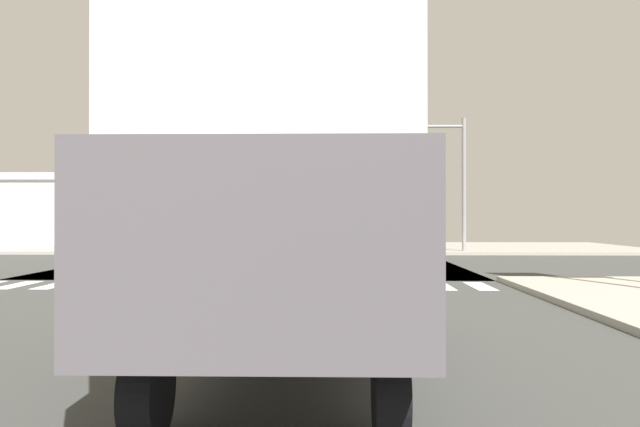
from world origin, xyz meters
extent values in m
cube|color=#3F403E|center=(0.00, 0.00, -0.03)|extent=(14.00, 90.00, 0.05)
cube|color=#3F403E|center=(0.00, 0.00, -0.03)|extent=(90.00, 12.00, 0.05)
cube|color=#A09B91|center=(13.00, 12.00, 0.07)|extent=(12.00, 12.00, 0.14)
cube|color=#9F9C98|center=(-13.00, 12.00, 0.07)|extent=(12.00, 12.00, 0.14)
cube|color=white|center=(-5.75, -7.30, 0.00)|extent=(0.50, 2.00, 0.01)
cube|color=white|center=(-4.75, -7.30, 0.00)|extent=(0.50, 2.00, 0.01)
cube|color=white|center=(-3.75, -7.30, 0.00)|extent=(0.50, 2.00, 0.01)
cube|color=white|center=(-2.75, -7.30, 0.00)|extent=(0.50, 2.00, 0.01)
cube|color=white|center=(-1.75, -7.30, 0.00)|extent=(0.50, 2.00, 0.01)
cube|color=white|center=(-0.75, -7.30, 0.00)|extent=(0.50, 2.00, 0.01)
cube|color=white|center=(0.25, -7.30, 0.00)|extent=(0.50, 2.00, 0.01)
cube|color=white|center=(1.25, -7.30, 0.00)|extent=(0.50, 2.00, 0.01)
cube|color=white|center=(2.25, -7.30, 0.00)|extent=(0.50, 2.00, 0.01)
cube|color=white|center=(3.25, -7.30, 0.00)|extent=(0.50, 2.00, 0.01)
cube|color=white|center=(4.25, -7.30, 0.00)|extent=(0.50, 2.00, 0.01)
cube|color=white|center=(5.25, -7.30, 0.00)|extent=(0.50, 2.00, 0.01)
cube|color=white|center=(6.25, -7.30, 0.00)|extent=(0.50, 2.00, 0.01)
cube|color=white|center=(-6.75, 7.30, 0.00)|extent=(0.50, 2.00, 0.01)
cube|color=white|center=(-5.75, 7.30, 0.00)|extent=(0.50, 2.00, 0.01)
cube|color=white|center=(-4.75, 7.30, 0.00)|extent=(0.50, 2.00, 0.01)
cube|color=white|center=(-3.75, 7.30, 0.00)|extent=(0.50, 2.00, 0.01)
cube|color=white|center=(-2.75, 7.30, 0.00)|extent=(0.50, 2.00, 0.01)
cube|color=white|center=(-1.75, 7.30, 0.00)|extent=(0.50, 2.00, 0.01)
cube|color=white|center=(-0.75, 7.30, 0.00)|extent=(0.50, 2.00, 0.01)
cube|color=white|center=(0.25, 7.30, 0.00)|extent=(0.50, 2.00, 0.01)
cube|color=white|center=(1.25, 7.30, 0.00)|extent=(0.50, 2.00, 0.01)
cube|color=white|center=(2.25, 7.30, 0.00)|extent=(0.50, 2.00, 0.01)
cube|color=white|center=(3.25, 7.30, 0.00)|extent=(0.50, 2.00, 0.01)
cube|color=white|center=(4.25, 7.30, 0.00)|extent=(0.50, 2.00, 0.01)
cube|color=white|center=(5.25, 7.30, 0.00)|extent=(0.50, 2.00, 0.01)
cube|color=white|center=(6.25, 7.30, 0.00)|extent=(0.50, 2.00, 0.01)
cylinder|color=gray|center=(8.77, 7.25, 3.28)|extent=(0.20, 0.20, 6.56)
cylinder|color=gray|center=(5.92, 7.25, 6.16)|extent=(5.70, 0.14, 0.14)
cube|color=#1E5123|center=(6.20, 7.25, 5.61)|extent=(0.32, 0.40, 1.00)
sphere|color=red|center=(6.20, 7.01, 5.92)|extent=(0.22, 0.22, 0.22)
sphere|color=black|center=(6.20, 7.01, 5.61)|extent=(0.22, 0.22, 0.22)
sphere|color=black|center=(6.20, 7.01, 5.30)|extent=(0.22, 0.22, 0.22)
cube|color=#1E5123|center=(3.75, 7.25, 5.61)|extent=(0.32, 0.40, 1.00)
sphere|color=red|center=(3.75, 7.01, 5.92)|extent=(0.22, 0.22, 0.22)
sphere|color=black|center=(3.75, 7.01, 5.61)|extent=(0.22, 0.22, 0.22)
sphere|color=black|center=(3.75, 7.01, 5.30)|extent=(0.22, 0.22, 0.22)
cylinder|color=gray|center=(7.97, 20.53, 3.71)|extent=(0.16, 0.16, 7.42)
cylinder|color=gray|center=(7.27, 20.53, 7.32)|extent=(1.40, 0.10, 0.10)
ellipsoid|color=silver|center=(6.57, 20.53, 7.27)|extent=(0.60, 0.32, 0.20)
cube|color=silver|center=(-18.46, 15.78, 1.94)|extent=(15.85, 8.21, 3.88)
cube|color=silver|center=(-18.46, 15.78, 4.08)|extent=(16.15, 8.51, 0.40)
cube|color=black|center=(-9.04, 12.67, 0.90)|extent=(0.24, 2.20, 1.80)
cylinder|color=black|center=(-4.22, 33.69, 0.37)|extent=(0.26, 0.74, 0.74)
cylinder|color=black|center=(-5.78, 33.69, 0.37)|extent=(0.26, 0.74, 0.74)
cylinder|color=black|center=(-4.22, 36.82, 0.37)|extent=(0.26, 0.74, 0.74)
cylinder|color=black|center=(-5.78, 36.82, 0.37)|extent=(0.26, 0.74, 0.74)
cube|color=navy|center=(-5.00, 35.25, 1.18)|extent=(1.96, 4.60, 0.88)
cube|color=black|center=(-5.00, 35.25, 1.98)|extent=(1.69, 3.22, 0.72)
cylinder|color=black|center=(1.04, -13.86, 0.40)|extent=(0.26, 0.80, 0.80)
cylinder|color=black|center=(2.96, -13.86, 0.40)|extent=(0.26, 0.80, 0.80)
cylinder|color=black|center=(1.04, -18.75, 0.40)|extent=(0.26, 0.80, 0.80)
cylinder|color=black|center=(2.96, -18.75, 0.40)|extent=(0.26, 0.80, 0.80)
cube|color=#5D585F|center=(2.00, -16.30, 1.54)|extent=(2.40, 7.20, 1.49)
cube|color=white|center=(2.00, -17.38, 3.57)|extent=(2.30, 4.18, 2.56)
cube|color=#5D585F|center=(2.00, -14.14, 3.03)|extent=(2.11, 2.02, 1.49)
camera|label=1|loc=(2.53, -23.80, 1.77)|focal=35.94mm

